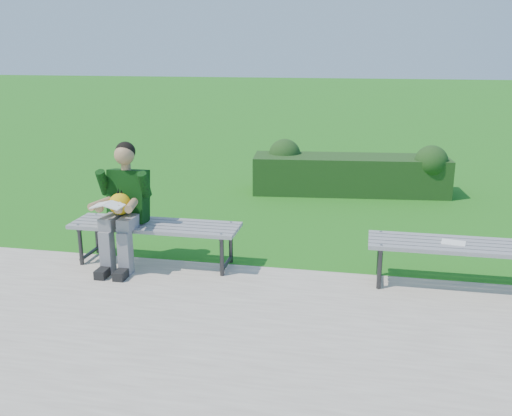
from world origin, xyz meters
name	(u,v)px	position (x,y,z in m)	size (l,w,h in m)	color
ground	(272,269)	(0.00, 0.00, 0.00)	(80.00, 80.00, 0.00)	#326B19
walkway	(234,351)	(0.00, -1.75, 0.01)	(30.00, 3.50, 0.02)	#BEAE9D
hedge	(351,172)	(0.67, 3.53, 0.34)	(3.15, 1.10, 0.83)	#154217
bench_left	(155,229)	(-1.24, -0.13, 0.42)	(1.80, 0.50, 0.46)	slate
bench_right	(464,249)	(1.89, -0.15, 0.42)	(1.80, 0.50, 0.46)	slate
seated_boy	(123,202)	(-1.54, -0.22, 0.71)	(0.56, 0.76, 1.31)	slate
paper_sheet	(453,243)	(1.79, -0.15, 0.47)	(0.25, 0.20, 0.01)	white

